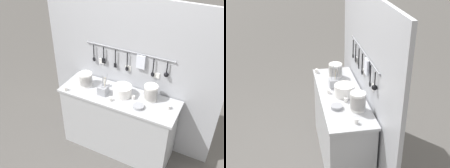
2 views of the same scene
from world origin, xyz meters
TOP-DOWN VIEW (x-y plane):
  - ground_plane at (0.00, 0.00)m, footprint 20.00×20.00m
  - counter at (0.00, 0.00)m, footprint 1.46×0.49m
  - back_wall at (0.00, 0.28)m, footprint 2.26×0.09m
  - bowl_stack_tall_left at (-0.47, 0.02)m, footprint 0.17×0.17m
  - bowl_stack_back_corner at (0.36, 0.11)m, footprint 0.16×0.16m
  - plate_stack at (0.03, 0.03)m, footprint 0.23×0.23m
  - steel_mixing_bowl at (0.30, -0.10)m, footprint 0.13×0.13m
  - cutlery_caddy at (-0.18, -0.05)m, footprint 0.11×0.11m
  - cup_centre at (0.60, 0.04)m, footprint 0.04×0.04m
  - cup_by_caddy at (-0.62, -0.20)m, footprint 0.04×0.04m
  - cup_mid_row at (-0.21, 0.11)m, footprint 0.04×0.04m
  - cup_edge_near at (-0.04, -0.13)m, footprint 0.04×0.04m
  - cup_back_left at (0.18, 0.02)m, footprint 0.04×0.04m

SIDE VIEW (x-z plane):
  - ground_plane at x=0.00m, z-range 0.00..0.00m
  - counter at x=0.00m, z-range 0.00..0.86m
  - steel_mixing_bowl at x=0.30m, z-range 0.86..0.89m
  - cup_centre at x=0.60m, z-range 0.86..0.91m
  - cup_by_caddy at x=-0.62m, z-range 0.86..0.91m
  - cup_mid_row at x=-0.21m, z-range 0.86..0.91m
  - cup_edge_near at x=-0.04m, z-range 0.86..0.91m
  - cup_back_left at x=0.18m, z-range 0.86..0.91m
  - cutlery_caddy at x=-0.18m, z-range 0.78..1.05m
  - plate_stack at x=0.03m, z-range 0.86..0.98m
  - bowl_stack_tall_left at x=-0.47m, z-range 0.86..1.03m
  - bowl_stack_back_corner at x=0.36m, z-range 0.86..1.05m
  - back_wall at x=0.00m, z-range 0.00..1.98m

